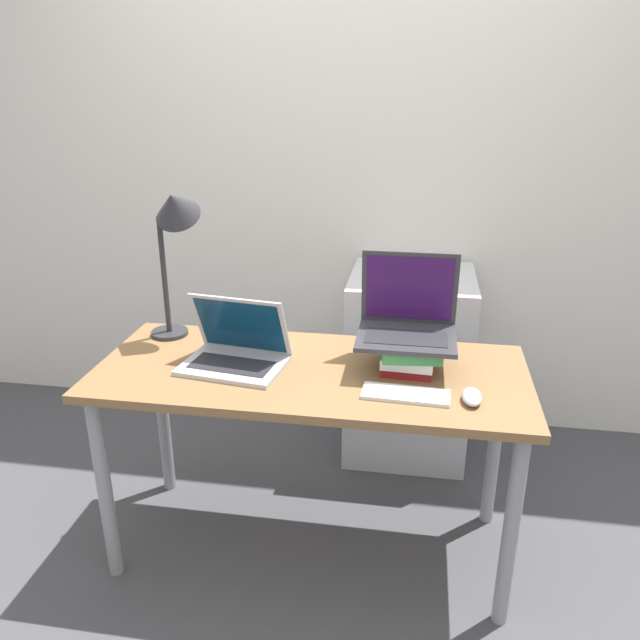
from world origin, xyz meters
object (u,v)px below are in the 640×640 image
Objects in this scene: laptop_on_books at (407,321)px; book_stack at (409,352)px; wireless_keyboard at (406,394)px; mouse at (472,397)px; mini_fridge at (408,364)px; desk_lamp at (173,223)px; laptop_left at (236,352)px.

book_stack is at bearing -62.01° from laptop_on_books.
wireless_keyboard is at bearing -87.52° from laptop_on_books.
mini_fridge reaches higher than mouse.
laptop_on_books is 0.88m from desk_lamp.
laptop_on_books reaches higher than wireless_keyboard.
wireless_keyboard is (0.01, -0.23, -0.15)m from laptop_on_books.
laptop_left is at bearing -170.28° from laptop_on_books.
book_stack is 0.11m from laptop_on_books.
desk_lamp is (-0.83, 0.09, 0.28)m from laptop_on_books.
laptop_on_books reaches higher than mini_fridge.
desk_lamp is 0.70× the size of mini_fridge.
laptop_left is 1.33× the size of book_stack.
laptop_on_books is 2.95× the size of mouse.
laptop_on_books is at bearing 117.99° from book_stack.
desk_lamp is (-0.85, 0.11, 0.39)m from book_stack.
desk_lamp is 1.27m from mini_fridge.
mini_fridge is at bearing 89.38° from laptop_on_books.
mouse is (0.21, -0.24, -0.14)m from laptop_on_books.
mouse is (0.78, -0.14, -0.03)m from laptop_left.
book_stack reaches higher than wireless_keyboard.
wireless_keyboard is at bearing -20.76° from desk_lamp.
laptop_on_books is at bearing 92.48° from wireless_keyboard.
laptop_left is at bearing -127.08° from mini_fridge.
mouse is (0.20, -0.00, 0.01)m from wireless_keyboard.
laptop_on_books is 0.82m from mini_fridge.
desk_lamp is (-0.84, 0.32, 0.44)m from wireless_keyboard.
laptop_left is 0.59m from book_stack.
wireless_keyboard is at bearing 178.88° from mouse.
laptop_on_books is at bearing -5.92° from desk_lamp.
laptop_on_books is 0.38× the size of mini_fridge.
laptop_left is 0.51m from desk_lamp.
laptop_on_books is 0.55× the size of desk_lamp.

